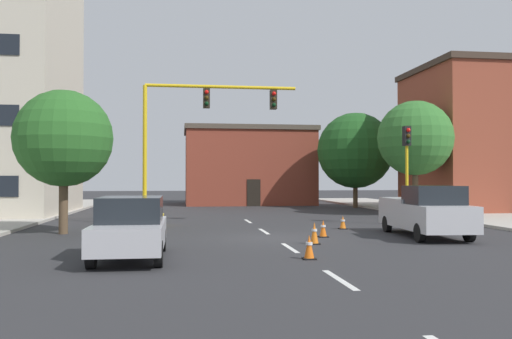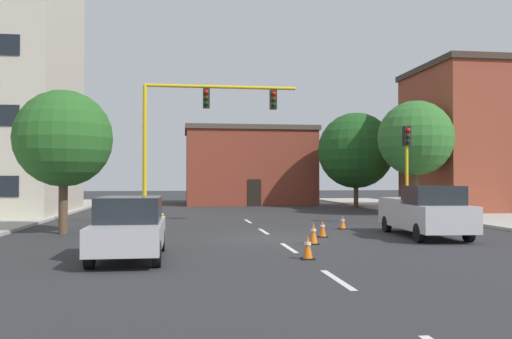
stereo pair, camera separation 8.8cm
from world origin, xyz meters
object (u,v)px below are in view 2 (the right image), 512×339
Objects in this scene: traffic_cone_roadside_a at (308,247)px; traffic_cone_roadside_b at (313,233)px; traffic_signal_gantry at (166,180)px; pickup_truck_silver at (425,212)px; sedan_silver_near_left at (129,227)px; tree_right_mid at (415,138)px; tree_right_far at (356,151)px; tree_left_near at (64,139)px; traffic_light_pole_right at (407,152)px; traffic_cone_roadside_d at (343,223)px; traffic_cone_roadside_c at (323,229)px.

traffic_cone_roadside_a is 0.90× the size of traffic_cone_roadside_b.
pickup_truck_silver is at bearing -32.70° from traffic_signal_gantry.
tree_right_mid is at bearing 45.09° from sedan_silver_near_left.
tree_right_far reaches higher than tree_left_near.
traffic_light_pole_right reaches higher than traffic_cone_roadside_b.
traffic_cone_roadside_a is 3.47m from traffic_cone_roadside_b.
traffic_light_pole_right is 15.62m from sedan_silver_near_left.
tree_right_far is 27.50m from traffic_cone_roadside_a.
sedan_silver_near_left is (-15.56, -15.61, -3.83)m from tree_right_mid.
pickup_truck_silver is at bearing 40.72° from traffic_cone_roadside_a.
tree_right_far is (14.09, 13.87, 2.24)m from traffic_signal_gantry.
pickup_truck_silver is 4.20m from traffic_cone_roadside_d.
pickup_truck_silver is at bearing -112.88° from tree_right_mid.
pickup_truck_silver is (10.09, -6.48, -1.22)m from traffic_signal_gantry.
tree_left_near reaches higher than traffic_cone_roadside_b.
tree_right_far is at bearing 68.15° from traffic_cone_roadside_b.
sedan_silver_near_left is 6.76× the size of traffic_cone_roadside_c.
traffic_cone_roadside_d is (3.61, 8.52, -0.04)m from traffic_cone_roadside_a.
sedan_silver_near_left is at bearing -134.91° from tree_right_mid.
tree_right_far is 12.31× the size of traffic_cone_roadside_d.
tree_right_mid reaches higher than sedan_silver_near_left.
traffic_cone_roadside_b is at bearing 23.41° from sedan_silver_near_left.
tree_right_far is 1.25× the size of tree_left_near.
traffic_light_pole_right is 15.75m from tree_left_near.
traffic_signal_gantry is at bearing 135.30° from traffic_cone_roadside_c.
traffic_light_pole_right is 7.20m from tree_right_mid.
tree_left_near reaches higher than sedan_silver_near_left.
traffic_signal_gantry is 9.88m from traffic_cone_roadside_b.
traffic_cone_roadside_a is at bearing -139.28° from pickup_truck_silver.
traffic_cone_roadside_b is (-6.33, -6.74, -3.16)m from traffic_light_pole_right.
traffic_cone_roadside_c is at bearing -128.64° from tree_right_mid.
traffic_light_pole_right is 5.16m from traffic_cone_roadside_d.
pickup_truck_silver is 11.58m from sedan_silver_near_left.
traffic_signal_gantry is 10.89× the size of traffic_cone_roadside_b.
tree_right_mid reaches higher than traffic_cone_roadside_d.
traffic_cone_roadside_b is (-8.84, -22.03, -4.06)m from tree_right_far.
pickup_truck_silver is 5.16m from traffic_cone_roadside_b.
tree_left_near is at bearing -172.77° from traffic_light_pole_right.
traffic_signal_gantry is 5.55m from tree_left_near.
traffic_cone_roadside_a is (-5.82, -5.01, -0.64)m from pickup_truck_silver.
traffic_light_pole_right is 12.85m from traffic_cone_roadside_a.
tree_right_mid is at bearing 51.36° from traffic_cone_roadside_c.
sedan_silver_near_left is at bearing -65.41° from tree_left_near.
traffic_cone_roadside_b is at bearing -27.13° from tree_left_near.
traffic_light_pole_right is 0.87× the size of pickup_truck_silver.
tree_left_near is 7.75× the size of traffic_cone_roadside_b.
tree_right_far is 1.05× the size of tree_right_mid.
traffic_cone_roadside_a is 9.25m from traffic_cone_roadside_d.
traffic_cone_roadside_c is 1.11× the size of traffic_cone_roadside_d.
tree_right_mid is at bearing 18.13° from traffic_signal_gantry.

